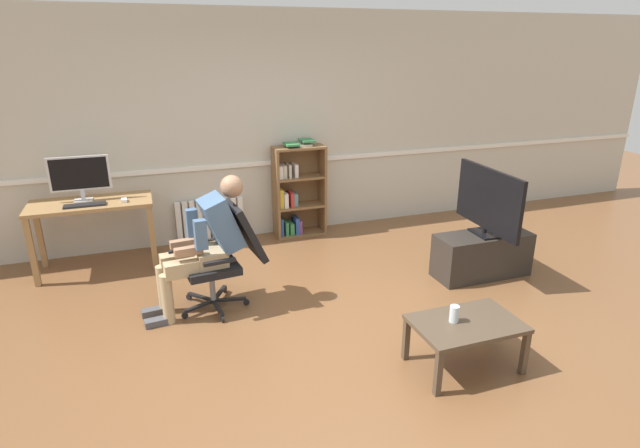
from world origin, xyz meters
name	(u,v)px	position (x,y,z in m)	size (l,w,h in m)	color
ground_plane	(337,337)	(0.00, 0.00, 0.00)	(18.00, 18.00, 0.00)	brown
back_wall	(258,128)	(0.00, 2.65, 1.35)	(12.00, 0.13, 2.70)	beige
computer_desk	(92,213)	(-1.93, 2.15, 0.64)	(1.22, 0.57, 0.76)	#9E7547
imac_monitor	(80,175)	(-1.99, 2.23, 1.03)	(0.59, 0.14, 0.47)	silver
keyboard	(85,205)	(-1.97, 2.01, 0.77)	(0.40, 0.12, 0.02)	black
computer_mouse	(124,200)	(-1.59, 2.03, 0.77)	(0.06, 0.10, 0.03)	white
bookshelf	(296,192)	(0.40, 2.44, 0.55)	(0.64, 0.29, 1.21)	brown
radiator	(210,221)	(-0.67, 2.54, 0.27)	(0.81, 0.08, 0.54)	white
office_chair	(227,252)	(-0.74, 0.88, 0.52)	(0.81, 0.63, 0.97)	black
person_seated	(205,242)	(-0.93, 0.86, 0.65)	(0.98, 0.42, 1.23)	tan
tv_stand	(482,255)	(1.86, 0.62, 0.23)	(1.00, 0.39, 0.46)	#2D2823
tv_screen	(488,201)	(1.86, 0.62, 0.82)	(0.21, 1.03, 0.69)	black
coffee_table	(466,328)	(0.75, -0.68, 0.33)	(0.79, 0.51, 0.38)	#4C3D2D
drinking_glass	(454,314)	(0.66, -0.64, 0.44)	(0.07, 0.07, 0.13)	silver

